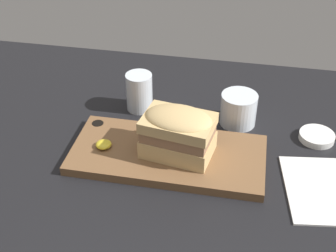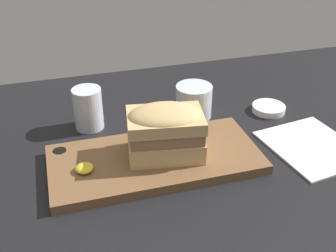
{
  "view_description": "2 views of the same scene",
  "coord_description": "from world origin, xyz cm",
  "px_view_note": "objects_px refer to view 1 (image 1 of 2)",
  "views": [
    {
      "loc": [
        12.37,
        -69.37,
        64.61
      ],
      "look_at": [
        -2.27,
        5.63,
        9.49
      ],
      "focal_mm": 50.0,
      "sensor_mm": 36.0,
      "label": 1
    },
    {
      "loc": [
        -18.16,
        -59.24,
        49.87
      ],
      "look_at": [
        0.25,
        3.64,
        10.54
      ],
      "focal_mm": 45.0,
      "sensor_mm": 36.0,
      "label": 2
    }
  ],
  "objects_px": {
    "serving_board": "(168,155)",
    "sandwich": "(177,131)",
    "water_glass": "(139,94)",
    "condiment_dish": "(317,137)",
    "wine_glass": "(238,110)",
    "napkin": "(329,190)"
  },
  "relations": [
    {
      "from": "serving_board",
      "to": "sandwich",
      "type": "relative_size",
      "value": 2.62
    },
    {
      "from": "water_glass",
      "to": "condiment_dish",
      "type": "bearing_deg",
      "value": -6.42
    },
    {
      "from": "serving_board",
      "to": "wine_glass",
      "type": "bearing_deg",
      "value": 49.72
    },
    {
      "from": "serving_board",
      "to": "wine_glass",
      "type": "distance_m",
      "value": 0.21
    },
    {
      "from": "sandwich",
      "to": "water_glass",
      "type": "xyz_separation_m",
      "value": [
        -0.12,
        0.17,
        -0.03
      ]
    },
    {
      "from": "serving_board",
      "to": "water_glass",
      "type": "bearing_deg",
      "value": 120.53
    },
    {
      "from": "napkin",
      "to": "condiment_dish",
      "type": "relative_size",
      "value": 2.71
    },
    {
      "from": "napkin",
      "to": "serving_board",
      "type": "bearing_deg",
      "value": 173.72
    },
    {
      "from": "sandwich",
      "to": "wine_glass",
      "type": "xyz_separation_m",
      "value": [
        0.11,
        0.16,
        -0.04
      ]
    },
    {
      "from": "sandwich",
      "to": "condiment_dish",
      "type": "relative_size",
      "value": 1.98
    },
    {
      "from": "serving_board",
      "to": "water_glass",
      "type": "xyz_separation_m",
      "value": [
        -0.1,
        0.17,
        0.03
      ]
    },
    {
      "from": "serving_board",
      "to": "condiment_dish",
      "type": "bearing_deg",
      "value": 22.28
    },
    {
      "from": "napkin",
      "to": "condiment_dish",
      "type": "height_order",
      "value": "condiment_dish"
    },
    {
      "from": "serving_board",
      "to": "condiment_dish",
      "type": "relative_size",
      "value": 5.2
    },
    {
      "from": "wine_glass",
      "to": "condiment_dish",
      "type": "height_order",
      "value": "wine_glass"
    },
    {
      "from": "water_glass",
      "to": "napkin",
      "type": "height_order",
      "value": "water_glass"
    },
    {
      "from": "wine_glass",
      "to": "water_glass",
      "type": "bearing_deg",
      "value": 176.19
    },
    {
      "from": "sandwich",
      "to": "wine_glass",
      "type": "relative_size",
      "value": 1.85
    },
    {
      "from": "sandwich",
      "to": "napkin",
      "type": "distance_m",
      "value": 0.31
    },
    {
      "from": "condiment_dish",
      "to": "sandwich",
      "type": "bearing_deg",
      "value": -156.49
    },
    {
      "from": "water_glass",
      "to": "condiment_dish",
      "type": "relative_size",
      "value": 1.19
    },
    {
      "from": "water_glass",
      "to": "napkin",
      "type": "distance_m",
      "value": 0.47
    }
  ]
}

